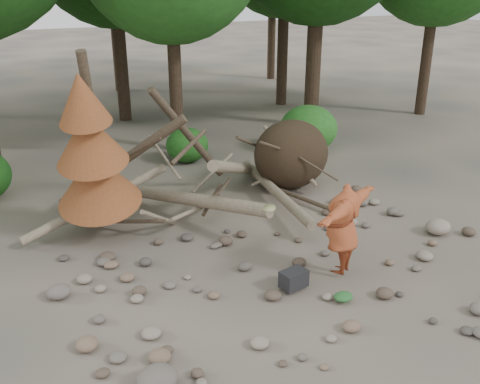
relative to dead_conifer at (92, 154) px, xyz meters
name	(u,v)px	position (x,y,z in m)	size (l,w,h in m)	color
ground	(293,276)	(3.12, -3.37, -2.11)	(120.00, 120.00, 0.00)	#514C44
deadfall_pile	(275,159)	(5.13, 0.87, -1.16)	(8.55, 5.24, 3.30)	#332619
dead_conifer	(92,154)	(0.00, 0.00, 0.00)	(2.06, 2.16, 4.35)	#4C3F30
bush_mid	(187,145)	(3.92, 4.43, -1.55)	(1.40, 1.40, 1.12)	#21611C
bush_right	(308,128)	(8.12, 3.63, -1.31)	(2.00, 2.00, 1.60)	#2B7323
frisbee_thrower	(342,229)	(3.99, -3.74, -1.06)	(2.95, 1.69, 1.93)	#A34624
backpack	(294,281)	(2.86, -3.79, -1.94)	(0.51, 0.34, 0.34)	black
cloth_green	(343,299)	(3.45, -4.60, -2.04)	(0.38, 0.31, 0.14)	#26612A
cloth_orange	(297,274)	(3.18, -3.43, -2.06)	(0.29, 0.24, 0.11)	#AD651D
boulder_front_left	(157,379)	(-0.39, -5.20, -1.93)	(0.62, 0.56, 0.37)	#655C54
boulder_mid_right	(438,227)	(7.23, -3.27, -1.93)	(0.60, 0.54, 0.36)	gray
boulder_mid_left	(59,292)	(-1.28, -2.03, -1.97)	(0.46, 0.41, 0.28)	#685F58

